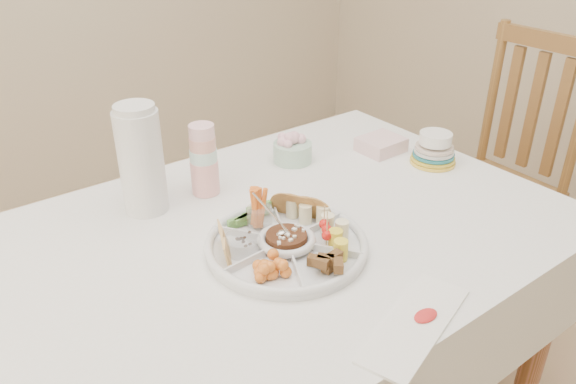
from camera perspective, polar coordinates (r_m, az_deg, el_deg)
dining_table at (r=1.65m, az=-1.27°, el=-15.06°), size 1.52×1.02×0.76m
chair at (r=2.27m, az=19.99°, el=1.26°), size 0.46×0.46×1.08m
party_tray at (r=1.33m, az=-0.16°, el=-5.14°), size 0.41×0.41×0.04m
bean_dip at (r=1.33m, az=-0.16°, el=-4.87°), size 0.10×0.10×0.04m
tortillas at (r=1.43m, az=1.51°, el=-1.65°), size 0.12×0.12×0.07m
carrot_cucumber at (r=1.39m, az=-3.70°, el=-1.48°), size 0.13×0.13×0.11m
pita_raisins at (r=1.30m, az=-5.79°, el=-4.97°), size 0.13×0.13×0.06m
cherries at (r=1.22m, az=-2.12°, el=-7.83°), size 0.13×0.13×0.05m
granola_chunks at (r=1.25m, az=3.83°, el=-7.10°), size 0.10×0.10×0.04m
banana_tomato at (r=1.34m, az=5.31°, el=-3.20°), size 0.12×0.12×0.09m
cup_stack at (r=1.56m, az=-8.57°, el=3.46°), size 0.09×0.09×0.22m
thermos at (r=1.49m, az=-14.73°, el=3.34°), size 0.13×0.13×0.30m
flower_bowl at (r=1.75m, az=0.47°, el=4.52°), size 0.15×0.15×0.09m
napkin_stack at (r=1.86m, az=9.43°, el=4.78°), size 0.14×0.12×0.05m
plate_stack at (r=1.80m, az=14.62°, el=4.16°), size 0.17×0.17×0.09m
placemat at (r=1.16m, az=12.79°, el=-12.96°), size 0.34×0.20×0.01m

